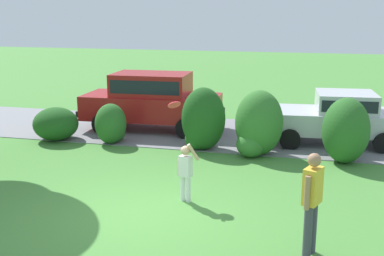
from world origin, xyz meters
TOP-DOWN VIEW (x-y plane):
  - ground_plane at (0.00, 0.00)m, footprint 80.00×80.00m
  - driveway_strip at (0.00, 6.78)m, footprint 28.00×4.40m
  - shrub_near_tree at (-4.49, 4.75)m, footprint 1.39×1.38m
  - shrub_centre_left at (-2.64, 4.83)m, footprint 0.92×1.07m
  - shrub_centre at (0.19, 4.84)m, footprint 1.27×1.13m
  - shrub_centre_right at (1.79, 4.68)m, footprint 1.32×1.35m
  - shrub_far_end at (4.10, 4.57)m, footprint 1.23×1.42m
  - parked_sedan at (3.95, 6.54)m, footprint 4.53×2.37m
  - parked_suv at (-2.01, 6.75)m, footprint 4.77×2.25m
  - child_thrower at (0.75, 0.91)m, footprint 0.48×0.24m
  - frisbee at (0.36, 1.44)m, footprint 0.32×0.26m
  - adult_onlooker at (3.33, -0.84)m, footprint 0.33×0.50m

SIDE VIEW (x-z plane):
  - ground_plane at x=0.00m, z-range 0.00..0.00m
  - driveway_strip at x=0.00m, z-range 0.00..0.02m
  - shrub_near_tree at x=-4.49m, z-range -0.03..1.00m
  - shrub_centre_left at x=-2.64m, z-range -0.04..1.18m
  - child_thrower at x=0.75m, z-range 0.07..1.36m
  - shrub_centre_right at x=1.79m, z-range -0.07..1.75m
  - shrub_centre at x=0.19m, z-range -0.06..1.75m
  - parked_sedan at x=3.95m, z-range 0.07..1.63m
  - shrub_far_end at x=4.10m, z-range 0.00..1.74m
  - adult_onlooker at x=3.33m, z-range 0.11..1.85m
  - parked_suv at x=-2.01m, z-range 0.12..2.04m
  - frisbee at x=0.36m, z-range 1.82..2.09m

